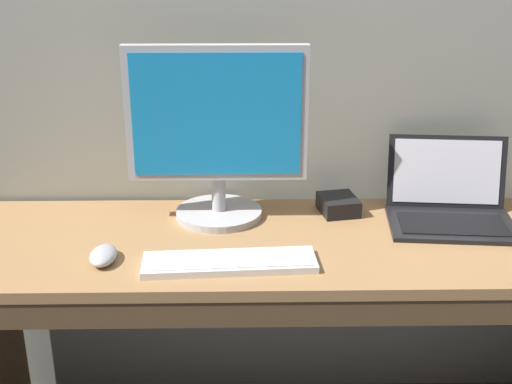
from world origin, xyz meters
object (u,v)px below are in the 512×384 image
at_px(external_monitor, 217,133).
at_px(external_drive_box, 338,205).
at_px(wired_keyboard, 229,262).
at_px(computer_mouse, 103,255).
at_px(laptop_black, 450,208).

relative_size(external_monitor, external_drive_box, 4.13).
distance_m(wired_keyboard, computer_mouse, 0.33).
distance_m(laptop_black, computer_mouse, 1.00).
relative_size(laptop_black, external_monitor, 0.74).
height_order(external_monitor, external_drive_box, external_monitor).
bearing_deg(external_drive_box, computer_mouse, -154.19).
bearing_deg(computer_mouse, external_drive_box, 25.35).
bearing_deg(wired_keyboard, laptop_black, 22.85).
distance_m(external_monitor, external_drive_box, 0.43).
bearing_deg(wired_keyboard, external_monitor, 96.98).
relative_size(external_monitor, wired_keyboard, 1.14).
xyz_separation_m(computer_mouse, external_drive_box, (0.65, 0.31, 0.01)).
height_order(laptop_black, wired_keyboard, laptop_black).
relative_size(laptop_black, computer_mouse, 3.21).
bearing_deg(laptop_black, computer_mouse, -165.99).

